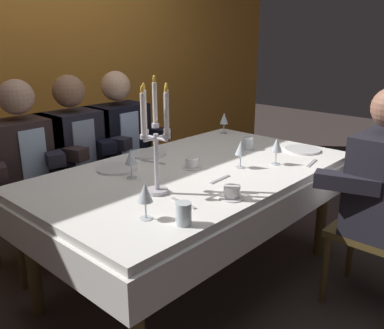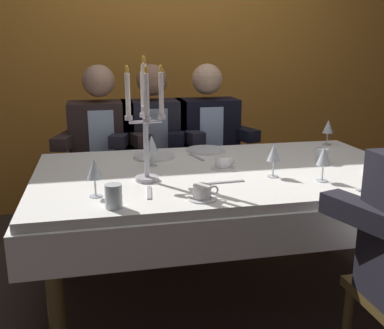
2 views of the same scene
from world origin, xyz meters
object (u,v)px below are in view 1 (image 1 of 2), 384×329
Objects in this scene: seated_diner_2 at (118,140)px; seated_diner_3 at (383,182)px; dining_table at (195,188)px; wine_glass_0 at (224,119)px; coffee_cup_0 at (232,193)px; wine_glass_4 at (145,194)px; coffee_cup_1 at (192,164)px; wine_glass_2 at (131,158)px; water_tumbler_1 at (183,214)px; seated_diner_1 at (74,150)px; wine_glass_3 at (241,149)px; dinner_plate_0 at (148,154)px; dinner_plate_2 at (302,150)px; wine_glass_1 at (277,146)px; water_tumbler_0 at (248,143)px; candelabra at (156,140)px; seated_diner_0 at (24,162)px; dinner_plate_1 at (117,168)px.

seated_diner_2 is 1.00× the size of seated_diner_3.
dining_table is 0.95m from wine_glass_0.
coffee_cup_0 is at bearing -116.60° from dining_table.
coffee_cup_1 is (0.65, 0.32, -0.09)m from wine_glass_4.
wine_glass_2 reaches higher than water_tumbler_1.
seated_diner_1 is (-0.03, 1.32, -0.03)m from coffee_cup_0.
wine_glass_3 reaches higher than coffee_cup_0.
dinner_plate_2 is at bearing -42.28° from dinner_plate_0.
seated_diner_1 reaches higher than coffee_cup_1.
dinner_plate_0 is at bearing 88.66° from coffee_cup_1.
dinner_plate_0 is at bearing -179.52° from wine_glass_0.
wine_glass_0 and wine_glass_1 have the same top height.
water_tumbler_0 is at bearing 87.09° from seated_diner_3.
wine_glass_4 reaches higher than water_tumbler_0.
wine_glass_0 reaches higher than dining_table.
wine_glass_3 is 0.82m from water_tumbler_1.
dining_table is at bearing -91.13° from dinner_plate_0.
wine_glass_4 is (-1.46, -0.73, 0.00)m from wine_glass_0.
dinner_plate_0 is 0.88m from coffee_cup_0.
wine_glass_1 is 1.22m from seated_diner_2.
candelabra is at bearing 140.15° from seated_diner_3.
wine_glass_3 is (0.55, -0.33, 0.00)m from wine_glass_2.
wine_glass_1 is at bearing -37.26° from dining_table.
dinner_plate_2 is 2.93× the size of water_tumbler_0.
water_tumbler_1 is 0.73× the size of coffee_cup_0.
water_tumbler_1 is (-0.59, -0.88, 0.04)m from dinner_plate_0.
coffee_cup_0 is 1.00× the size of coffee_cup_1.
dinner_plate_0 is 0.82m from wine_glass_1.
wine_glass_0 is at bearing 26.54° from wine_glass_4.
wine_glass_4 is at bearing -132.24° from dinner_plate_0.
water_tumbler_1 is 1.38m from seated_diner_1.
dinner_plate_0 is at bearing 111.08° from seated_diner_3.
dining_table is 14.70× the size of coffee_cup_0.
seated_diner_0 is at bearing 100.75° from candelabra.
wine_glass_0 and wine_glass_4 have the same top height.
wine_glass_4 is 1.42m from seated_diner_2.
seated_diner_1 is at bearing 132.90° from water_tumbler_0.
dinner_plate_1 is 0.44m from coffee_cup_1.
water_tumbler_1 reaches higher than dining_table.
wine_glass_0 is 0.13× the size of seated_diner_1.
dining_table is 20.18× the size of water_tumbler_1.
water_tumbler_1 is at bearing -66.03° from wine_glass_4.
seated_diner_0 is 1.00× the size of seated_diner_2.
water_tumbler_1 reaches higher than water_tumbler_0.
dinner_plate_0 is at bearing 37.14° from wine_glass_2.
water_tumbler_0 is at bearing -19.24° from dinner_plate_1.
water_tumbler_0 is 0.56m from coffee_cup_1.
seated_diner_0 is (-0.80, 1.07, -0.12)m from wine_glass_3.
seated_diner_0 is (-1.16, 0.87, -0.04)m from water_tumbler_0.
wine_glass_4 is (-0.30, -0.45, 0.00)m from wine_glass_2.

